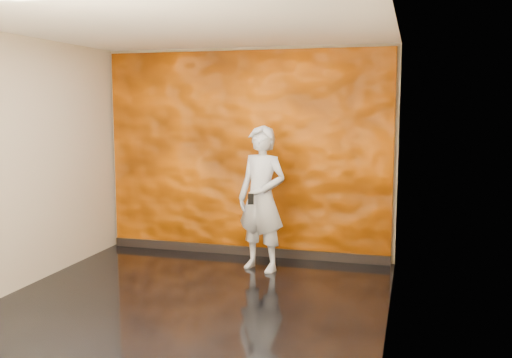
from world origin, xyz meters
The scene contains 5 objects.
room centered at (0.00, 0.00, 1.40)m, with size 4.02×4.02×2.81m.
feature_wall centered at (0.00, 1.96, 1.38)m, with size 3.90×0.06×2.75m, color #E96200.
baseboard centered at (0.00, 1.92, 0.06)m, with size 3.90×0.04×0.12m, color black.
man centered at (0.40, 1.31, 0.90)m, with size 0.65×0.43×1.79m, color #9BA0A9.
phone centered at (0.34, 1.04, 0.93)m, with size 0.07×0.01×0.13m, color black.
Camera 1 is at (2.19, -5.37, 2.04)m, focal length 40.00 mm.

